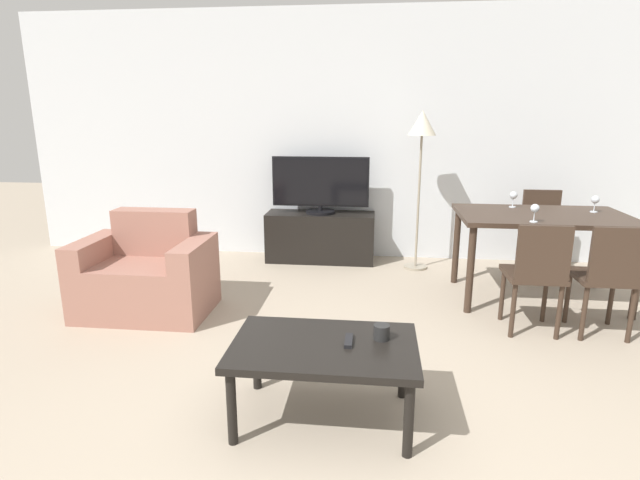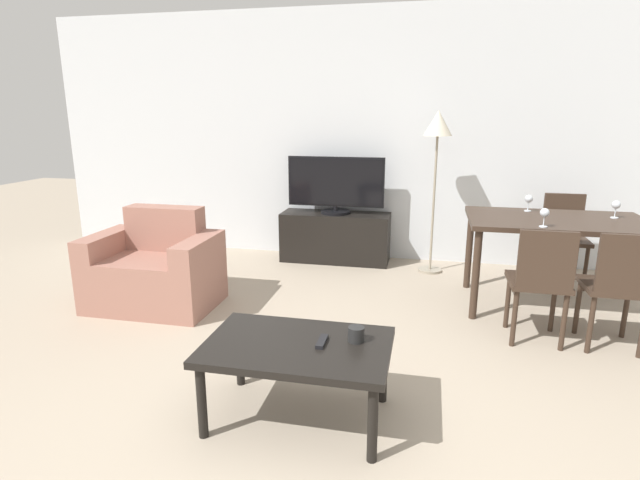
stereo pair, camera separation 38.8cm
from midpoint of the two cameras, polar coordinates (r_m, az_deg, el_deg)
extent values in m
cube|color=silver|center=(5.60, 8.82, 11.51)|extent=(7.69, 0.06, 2.70)
cube|color=#9E6B5B|center=(4.42, -16.05, -4.61)|extent=(0.68, 0.70, 0.44)
cube|color=#9E6B5B|center=(4.52, -14.94, 1.31)|extent=(0.68, 0.20, 0.38)
cube|color=#9E6B5B|center=(4.61, -20.83, -3.05)|extent=(0.18, 0.70, 0.62)
cube|color=#9E6B5B|center=(4.21, -10.98, -3.96)|extent=(0.18, 0.70, 0.62)
cube|color=black|center=(5.54, 3.78, 0.30)|extent=(1.19, 0.41, 0.54)
cylinder|color=black|center=(5.48, 3.83, 3.20)|extent=(0.32, 0.32, 0.03)
cylinder|color=black|center=(5.47, 3.84, 3.61)|extent=(0.04, 0.04, 0.05)
cube|color=black|center=(5.42, 3.89, 6.65)|extent=(1.05, 0.04, 0.54)
cube|color=black|center=(5.40, 3.85, 6.62)|extent=(1.01, 0.01, 0.50)
cube|color=black|center=(2.67, 1.63, -12.19)|extent=(0.98, 0.64, 0.04)
cylinder|color=black|center=(2.67, -9.16, -17.88)|extent=(0.05, 0.05, 0.40)
cylinder|color=black|center=(2.52, 10.73, -20.06)|extent=(0.05, 0.05, 0.40)
cylinder|color=black|center=(3.10, -5.55, -12.90)|extent=(0.05, 0.05, 0.40)
cylinder|color=black|center=(2.97, 11.08, -14.36)|extent=(0.05, 0.05, 0.40)
cube|color=#38281E|center=(4.60, 27.77, 1.89)|extent=(1.41, 0.88, 0.04)
cylinder|color=#38281E|center=(4.20, 19.94, -3.83)|extent=(0.06, 0.06, 0.73)
cylinder|color=#38281E|center=(4.92, 18.87, -1.12)|extent=(0.06, 0.06, 0.73)
cylinder|color=#38281E|center=(5.23, 33.05, -1.80)|extent=(0.06, 0.06, 0.73)
cube|color=#38281E|center=(3.98, 26.24, -4.36)|extent=(0.40, 0.40, 0.04)
cylinder|color=#38281E|center=(4.17, 23.22, -6.55)|extent=(0.04, 0.04, 0.42)
cylinder|color=#38281E|center=(4.24, 27.53, -6.67)|extent=(0.04, 0.04, 0.42)
cylinder|color=#38281E|center=(3.87, 24.07, -8.23)|extent=(0.04, 0.04, 0.42)
cylinder|color=#38281E|center=(3.95, 28.71, -8.31)|extent=(0.04, 0.04, 0.42)
cube|color=#38281E|center=(3.75, 27.24, -2.08)|extent=(0.37, 0.04, 0.40)
cube|color=#38281E|center=(5.36, 28.12, -0.04)|extent=(0.40, 0.40, 0.04)
cylinder|color=#38281E|center=(5.22, 26.58, -2.81)|extent=(0.04, 0.04, 0.42)
cylinder|color=#38281E|center=(5.31, 29.96, -2.95)|extent=(0.04, 0.04, 0.42)
cylinder|color=#38281E|center=(5.52, 25.80, -1.83)|extent=(0.04, 0.04, 0.42)
cylinder|color=#38281E|center=(5.61, 29.01, -1.98)|extent=(0.04, 0.04, 0.42)
cube|color=#38281E|center=(5.48, 27.90, 2.63)|extent=(0.37, 0.04, 0.40)
cube|color=#38281E|center=(4.13, 32.91, -4.57)|extent=(0.40, 0.40, 0.04)
cylinder|color=#38281E|center=(4.29, 29.74, -6.71)|extent=(0.04, 0.04, 0.42)
cylinder|color=#38281E|center=(4.41, 33.77, -6.77)|extent=(0.04, 0.04, 0.42)
cylinder|color=#38281E|center=(4.01, 31.06, -8.33)|extent=(0.04, 0.04, 0.42)
cube|color=#38281E|center=(3.91, 34.23, -2.38)|extent=(0.37, 0.04, 0.40)
cylinder|color=gray|center=(5.40, 14.47, -3.37)|extent=(0.24, 0.24, 0.02)
cylinder|color=gray|center=(5.23, 14.94, 3.92)|extent=(0.02, 0.02, 1.37)
cone|color=beige|center=(5.15, 15.53, 12.76)|extent=(0.28, 0.28, 0.24)
cube|color=black|center=(2.67, 4.49, -11.58)|extent=(0.04, 0.15, 0.02)
cylinder|color=black|center=(2.69, 8.36, -10.70)|extent=(0.09, 0.09, 0.08)
cylinder|color=silver|center=(4.81, 24.82, 3.02)|extent=(0.06, 0.06, 0.01)
cylinder|color=silver|center=(4.81, 24.87, 3.48)|extent=(0.01, 0.01, 0.07)
sphere|color=silver|center=(4.80, 24.95, 4.28)|extent=(0.07, 0.07, 0.07)
cylinder|color=silver|center=(4.21, 26.61, 1.35)|extent=(0.06, 0.06, 0.01)
cylinder|color=silver|center=(4.20, 26.67, 1.87)|extent=(0.01, 0.01, 0.07)
sphere|color=silver|center=(4.19, 26.77, 2.79)|extent=(0.07, 0.07, 0.07)
cylinder|color=silver|center=(4.85, 32.62, 2.14)|extent=(0.06, 0.06, 0.01)
cylinder|color=silver|center=(4.84, 32.69, 2.59)|extent=(0.01, 0.01, 0.07)
sphere|color=silver|center=(4.83, 32.80, 3.39)|extent=(0.07, 0.07, 0.07)
camera|label=1|loc=(0.19, -87.14, 0.74)|focal=28.00mm
camera|label=2|loc=(0.19, 92.86, -0.74)|focal=28.00mm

